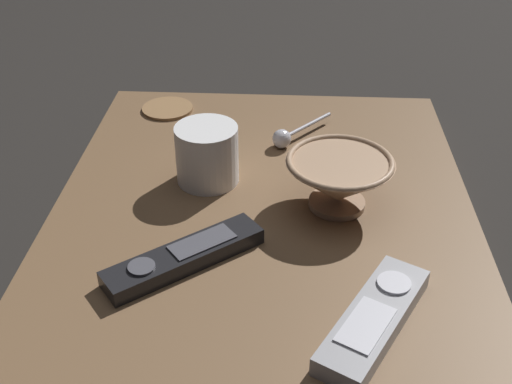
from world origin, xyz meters
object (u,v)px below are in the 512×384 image
tv_remote_near (184,257)px  drink_coaster (168,109)px  cereal_bowl (339,180)px  tv_remote_far (374,319)px  coffee_mug (207,154)px  teaspoon (285,137)px

tv_remote_near → drink_coaster: 0.41m
cereal_bowl → drink_coaster: (0.27, -0.27, -0.04)m
cereal_bowl → tv_remote_far: size_ratio=0.76×
coffee_mug → drink_coaster: size_ratio=1.01×
cereal_bowl → drink_coaster: cereal_bowl is taller
tv_remote_far → teaspoon: bearing=-75.5°
tv_remote_far → drink_coaster: size_ratio=2.14×
teaspoon → drink_coaster: teaspoon is taller
coffee_mug → tv_remote_near: 0.19m
cereal_bowl → drink_coaster: bearing=-44.5°
cereal_bowl → coffee_mug: (0.18, -0.05, 0.00)m
drink_coaster → teaspoon: bearing=151.5°
coffee_mug → teaspoon: 0.15m
coffee_mug → drink_coaster: (0.10, -0.21, -0.04)m
tv_remote_far → drink_coaster: bearing=-58.5°
cereal_bowl → tv_remote_far: 0.22m
drink_coaster → tv_remote_near: bearing=102.7°
cereal_bowl → teaspoon: size_ratio=1.35×
cereal_bowl → teaspoon: 0.18m
tv_remote_near → tv_remote_far: bearing=156.7°
coffee_mug → tv_remote_far: bearing=126.8°
tv_remote_near → tv_remote_far: 0.23m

